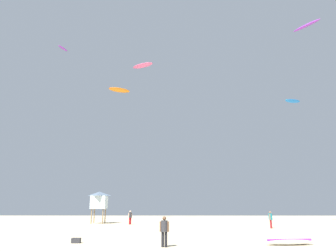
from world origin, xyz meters
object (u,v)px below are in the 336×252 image
(person_midground, at_px, (130,216))
(kite_aloft_0, at_px, (119,90))
(person_foreground, at_px, (164,229))
(person_left, at_px, (271,218))
(kite_grounded_near, at_px, (290,242))
(kite_aloft_3, at_px, (293,101))
(kite_aloft_4, at_px, (63,48))
(cooler_box, at_px, (76,241))
(kite_aloft_2, at_px, (143,66))
(lifeguard_tower, at_px, (99,200))
(kite_aloft_1, at_px, (307,25))

(person_midground, distance_m, kite_aloft_0, 26.31)
(person_foreground, bearing_deg, person_left, 156.98)
(person_foreground, xyz_separation_m, kite_grounded_near, (7.66, 1.05, -0.83))
(person_midground, height_order, person_left, person_left)
(kite_aloft_0, distance_m, kite_aloft_3, 31.40)
(kite_aloft_4, bearing_deg, person_foreground, -56.43)
(person_midground, bearing_deg, cooler_box, 135.35)
(person_left, xyz_separation_m, kite_aloft_3, (11.00, 17.81, 19.22))
(kite_aloft_0, height_order, kite_aloft_2, kite_aloft_2)
(kite_aloft_4, bearing_deg, kite_aloft_0, 53.88)
(kite_grounded_near, relative_size, kite_aloft_4, 1.43)
(kite_grounded_near, relative_size, kite_aloft_3, 1.02)
(person_foreground, xyz_separation_m, kite_aloft_4, (-16.62, 25.03, 25.38))
(lifeguard_tower, relative_size, kite_aloft_4, 1.90)
(kite_aloft_0, distance_m, kite_aloft_1, 32.85)
(kite_aloft_2, bearing_deg, person_foreground, -81.75)
(person_midground, xyz_separation_m, kite_aloft_0, (-4.41, 13.31, 22.26))
(person_foreground, height_order, cooler_box, person_foreground)
(person_left, bearing_deg, kite_aloft_1, 58.18)
(kite_aloft_3, bearing_deg, cooler_box, -131.71)
(person_midground, relative_size, person_left, 0.98)
(kite_aloft_2, bearing_deg, person_left, -46.85)
(person_left, distance_m, lifeguard_tower, 22.12)
(person_midground, bearing_deg, kite_aloft_3, -109.40)
(lifeguard_tower, bearing_deg, kite_aloft_1, -8.27)
(person_midground, height_order, kite_aloft_2, kite_aloft_2)
(person_foreground, distance_m, lifeguard_tower, 25.65)
(lifeguard_tower, height_order, kite_aloft_2, kite_aloft_2)
(person_left, height_order, kite_aloft_4, kite_aloft_4)
(person_midground, height_order, kite_aloft_0, kite_aloft_0)
(kite_aloft_1, height_order, kite_aloft_3, kite_aloft_1)
(person_left, distance_m, cooler_box, 21.33)
(person_foreground, bearing_deg, cooler_box, -95.97)
(person_midground, relative_size, kite_aloft_0, 0.42)
(cooler_box, xyz_separation_m, kite_aloft_1, (25.23, 17.69, 26.67))
(person_foreground, distance_m, kite_aloft_1, 37.85)
(lifeguard_tower, relative_size, cooler_box, 7.41)
(person_foreground, relative_size, kite_aloft_3, 0.56)
(person_midground, relative_size, cooler_box, 3.03)
(lifeguard_tower, bearing_deg, kite_aloft_4, 170.55)
(person_midground, relative_size, kite_aloft_4, 0.78)
(lifeguard_tower, xyz_separation_m, kite_aloft_2, (4.69, 8.00, 23.55))
(person_left, height_order, kite_aloft_2, kite_aloft_2)
(cooler_box, relative_size, kite_aloft_2, 0.13)
(cooler_box, relative_size, kite_aloft_3, 0.18)
(kite_aloft_3, bearing_deg, lifeguard_tower, -163.62)
(person_midground, bearing_deg, person_foreground, 150.39)
(lifeguard_tower, distance_m, kite_aloft_3, 36.84)
(cooler_box, bearing_deg, lifeguard_tower, 99.30)
(kite_aloft_2, bearing_deg, person_midground, -91.10)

